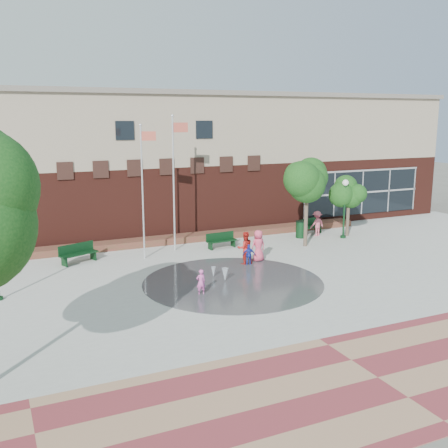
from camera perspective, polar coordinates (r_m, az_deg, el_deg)
name	(u,v)px	position (r m, az deg, el deg)	size (l,w,h in m)	color
ground	(264,303)	(22.03, 4.36, -8.56)	(120.00, 120.00, 0.00)	#666056
plaza_concrete	(224,277)	(25.42, 0.00, -5.74)	(46.00, 18.00, 0.01)	#A8A8A0
paver_band	(378,378)	(16.77, 16.40, -15.77)	(46.00, 6.00, 0.01)	maroon
splash_pad	(233,282)	(24.55, 0.97, -6.37)	(8.40, 8.40, 0.01)	#383A3D
library_building	(144,160)	(37.07, -8.72, 6.93)	(44.40, 10.40, 9.20)	#4A1D16
flower_bed	(173,243)	(32.24, -5.61, -2.05)	(26.00, 1.20, 0.40)	maroon
flagpole_left	(143,185)	(28.12, -8.80, 4.20)	(0.81, 0.32, 7.23)	silver
flagpole_right	(174,176)	(29.68, -5.43, 5.22)	(0.95, 0.16, 7.71)	silver
lamp_right	(345,202)	(33.73, 12.99, 2.34)	(0.40, 0.40, 3.75)	#0D3317
bench_left	(79,257)	(28.63, -15.53, -3.49)	(2.13, 1.30, 1.04)	#0D3317
bench_mid	(222,243)	(30.69, -0.27, -2.13)	(1.87, 0.66, 0.92)	#0D3317
bench_right	(309,230)	(34.68, 9.27, -0.61)	(2.14, 1.15, 1.04)	#0D3317
trash_can	(301,229)	(33.61, 8.36, -0.58)	(0.67, 0.67, 1.10)	#0D3317
tree_mid	(307,181)	(30.92, 9.04, 4.69)	(3.20, 3.20, 5.41)	#48392E
tree_small_right	(349,193)	(34.34, 13.45, 3.35)	(2.28, 2.28, 3.89)	#48392E
water_jet_a	(225,282)	(24.65, 0.12, -6.31)	(0.32, 0.32, 0.62)	white
water_jet_b	(213,278)	(25.25, -1.16, -5.87)	(0.23, 0.23, 0.51)	white
child_splash	(201,282)	(22.76, -2.53, -6.34)	(0.42, 0.27, 1.14)	#D153A5
adult_red	(245,248)	(27.30, 2.30, -2.63)	(0.85, 0.66, 1.74)	red
adult_pink	(258,246)	(27.90, 3.75, -2.38)	(0.83, 0.54, 1.70)	#DE4666
child_blue	(249,255)	(27.18, 2.72, -3.37)	(0.66, 0.28, 1.13)	#1F30A3
person_bench	(317,224)	(34.31, 10.09, 0.05)	(1.05, 0.60, 1.63)	#D95C72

